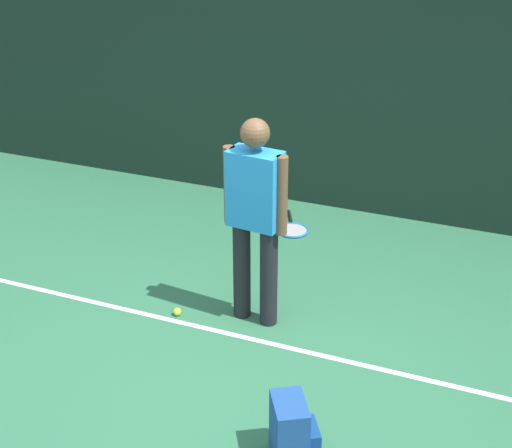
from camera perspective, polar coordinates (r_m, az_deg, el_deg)
ground_plane at (r=5.60m, az=-1.55°, el=-10.91°), size 12.00×12.00×0.00m
back_fence at (r=7.62m, az=7.37°, el=9.51°), size 10.00×0.10×2.40m
court_line at (r=5.88m, az=-0.08°, el=-8.82°), size 9.00×0.05×0.00m
tennis_player at (r=5.65m, az=-0.07°, el=0.98°), size 0.53×0.26×1.70m
tennis_racket at (r=7.51m, az=2.82°, el=-0.38°), size 0.43×0.63×0.03m
backpack at (r=4.77m, az=2.74°, el=-15.55°), size 0.37×0.37×0.44m
tennis_ball_near_player at (r=6.19m, az=-6.03°, el=-6.67°), size 0.07×0.07×0.07m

